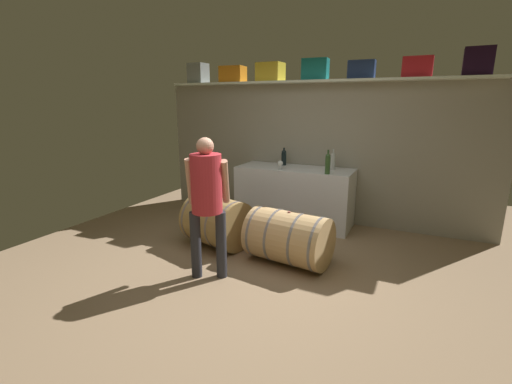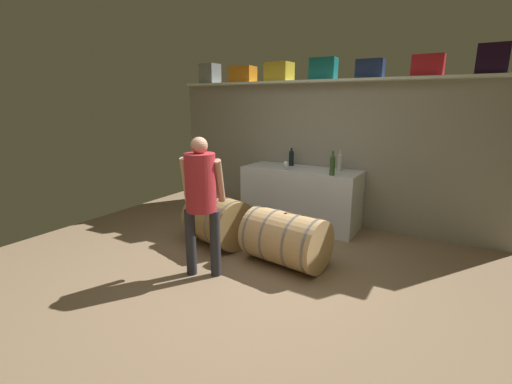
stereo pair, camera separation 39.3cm
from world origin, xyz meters
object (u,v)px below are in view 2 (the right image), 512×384
(wine_bottle_clear, at_px, (340,162))
(wine_glass, at_px, (286,164))
(toolcase_grey, at_px, (210,74))
(toolcase_orange, at_px, (243,75))
(toolcase_red, at_px, (428,66))
(winemaker_pouring, at_px, (201,193))
(wine_bottle_green, at_px, (332,164))
(toolcase_teal, at_px, (323,69))
(wine_barrel_near, at_px, (285,239))
(toolcase_navy, at_px, (370,69))
(toolcase_black, at_px, (493,59))
(work_cabinet, at_px, (300,197))
(wine_bottle_dark, at_px, (291,158))
(toolcase_yellow, at_px, (279,72))
(wine_barrel_far, at_px, (219,220))

(wine_bottle_clear, xyz_separation_m, wine_glass, (-0.70, -0.31, -0.05))
(toolcase_grey, height_order, toolcase_orange, toolcase_grey)
(toolcase_red, height_order, winemaker_pouring, toolcase_red)
(wine_glass, bearing_deg, toolcase_grey, 165.08)
(toolcase_red, relative_size, wine_bottle_green, 1.09)
(toolcase_grey, height_order, toolcase_teal, toolcase_grey)
(wine_barrel_near, bearing_deg, wine_bottle_clear, 92.55)
(toolcase_orange, bearing_deg, toolcase_red, -4.54)
(wine_bottle_green, relative_size, winemaker_pouring, 0.22)
(toolcase_teal, xyz_separation_m, wine_bottle_clear, (0.36, -0.14, -1.29))
(winemaker_pouring, bearing_deg, wine_glass, 62.62)
(toolcase_navy, relative_size, toolcase_black, 1.07)
(toolcase_orange, distance_m, work_cabinet, 2.19)
(winemaker_pouring, bearing_deg, wine_bottle_dark, 65.20)
(toolcase_teal, relative_size, toolcase_black, 1.10)
(toolcase_yellow, bearing_deg, toolcase_black, 2.41)
(toolcase_navy, bearing_deg, toolcase_black, -0.38)
(toolcase_black, bearing_deg, wine_barrel_near, -136.37)
(wine_barrel_near, height_order, winemaker_pouring, winemaker_pouring)
(toolcase_black, distance_m, wine_barrel_near, 3.13)
(toolcase_yellow, height_order, winemaker_pouring, toolcase_yellow)
(toolcase_black, bearing_deg, toolcase_orange, -177.90)
(toolcase_teal, xyz_separation_m, wine_glass, (-0.35, -0.45, -1.33))
(toolcase_grey, distance_m, toolcase_red, 3.38)
(wine_barrel_far, xyz_separation_m, winemaker_pouring, (0.37, -0.78, 0.60))
(toolcase_orange, relative_size, wine_barrel_near, 0.37)
(toolcase_yellow, distance_m, toolcase_teal, 0.71)
(toolcase_grey, height_order, toolcase_black, toolcase_black)
(toolcase_grey, distance_m, toolcase_teal, 2.02)
(toolcase_grey, distance_m, toolcase_orange, 0.66)
(toolcase_navy, height_order, toolcase_black, toolcase_black)
(wine_bottle_green, xyz_separation_m, wine_glass, (-0.71, 0.04, -0.06))
(work_cabinet, relative_size, wine_barrel_near, 1.74)
(work_cabinet, distance_m, winemaker_pouring, 2.11)
(toolcase_navy, distance_m, winemaker_pouring, 2.86)
(toolcase_yellow, distance_m, winemaker_pouring, 2.67)
(wine_barrel_near, relative_size, wine_barrel_far, 1.09)
(toolcase_yellow, bearing_deg, wine_bottle_dark, -14.56)
(toolcase_grey, bearing_deg, toolcase_navy, 3.02)
(toolcase_yellow, xyz_separation_m, work_cabinet, (0.52, -0.24, -1.85))
(toolcase_orange, bearing_deg, wine_bottle_clear, -9.04)
(work_cabinet, relative_size, wine_bottle_green, 5.22)
(toolcase_orange, relative_size, winemaker_pouring, 0.25)
(toolcase_black, distance_m, wine_bottle_green, 2.15)
(toolcase_orange, distance_m, wine_bottle_clear, 2.14)
(toolcase_grey, bearing_deg, work_cabinet, -4.43)
(winemaker_pouring, bearing_deg, toolcase_red, 27.25)
(wine_bottle_clear, distance_m, wine_barrel_far, 1.92)
(wine_bottle_green, relative_size, wine_barrel_far, 0.36)
(toolcase_yellow, relative_size, wine_bottle_green, 1.14)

